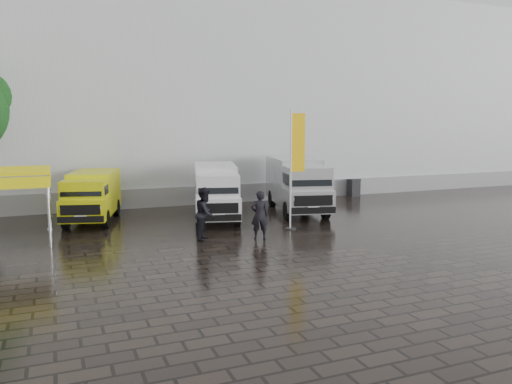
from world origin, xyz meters
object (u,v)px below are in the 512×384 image
Objects in this scene: flagpole at (295,162)px; wheelie_bin at (354,188)px; van_white at (216,192)px; person_front at (260,215)px; person_tent at (205,213)px; van_silver at (297,186)px; canopy_tent at (6,175)px; van_yellow at (92,197)px.

flagpole is 10.42m from wheelie_bin.
van_white is 4.36m from flagpole.
flagpole reaches higher than person_front.
person_tent is (-11.34, -7.46, 0.46)m from wheelie_bin.
van_silver is at bearing 17.03° from van_white.
flagpole is 3.00m from person_front.
van_silver is 7.03m from person_tent.
flagpole is at bearing -53.22° from person_tent.
flagpole reaches higher than van_white.
canopy_tent is (-12.56, -1.73, 1.18)m from van_silver.
person_tent is (-1.89, 0.74, 0.07)m from person_front.
van_white is 1.90× the size of canopy_tent.
wheelie_bin is 12.52m from person_front.
flagpole is 4.34m from person_tent.
flagpole reaches higher than canopy_tent.
person_tent is (3.67, -5.20, -0.10)m from van_yellow.
canopy_tent is 1.49× the size of person_tent.
person_tent is (6.76, -2.23, -1.50)m from canopy_tent.
van_white is 3.02× the size of person_front.
flagpole is at bearing -9.36° from canopy_tent.
person_front is (8.65, -2.97, -1.57)m from canopy_tent.
van_yellow reaches higher than wheelie_bin.
person_front is at bearing -116.70° from van_silver.
van_silver reaches higher than van_white.
van_white reaches higher than person_tent.
person_tent reaches higher than wheelie_bin.
flagpole is 2.50× the size of person_tent.
van_silver reaches higher than van_yellow.
person_tent is (-5.80, -3.96, -0.32)m from van_silver.
wheelie_bin is at bearing 43.33° from flagpole.
van_white is at bearing 124.59° from flagpole.
van_silver reaches higher than person_tent.
van_silver is 1.22× the size of flagpole.
person_tent is (-1.62, -3.83, -0.22)m from van_white.
person_tent is at bearing -18.27° from canopy_tent.
van_yellow is 8.13m from person_front.
van_silver is 6.60m from wheelie_bin.
canopy_tent reaches higher than van_silver.
canopy_tent reaches higher than van_yellow.
van_yellow is 2.56× the size of person_front.
van_white is at bearing 6.99° from person_tent.
van_silver is 3.28× the size of person_front.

